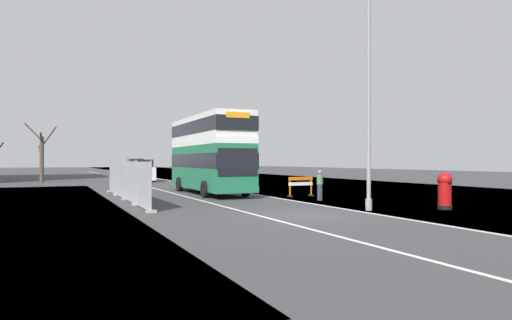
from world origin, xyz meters
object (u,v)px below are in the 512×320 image
Objects in this scene: pedestrian_at_kerb at (320,185)px; car_oncoming_near at (143,171)px; lamppost_foreground at (369,106)px; double_decker_bus at (209,153)px; roadworks_barrier at (301,184)px; car_receding_mid at (136,169)px; red_pillar_postbox at (445,189)px.

car_oncoming_near is at bearing 100.04° from pedestrian_at_kerb.
pedestrian_at_kerb is (0.77, 5.07, -3.72)m from lamppost_foreground.
double_decker_bus is 1.09× the size of lamppost_foreground.
car_receding_mid is at bearing 97.70° from roadworks_barrier.
pedestrian_at_kerb is at bearing 81.34° from lamppost_foreground.
car_receding_mid is (-6.44, 40.58, 0.21)m from red_pillar_postbox.
car_oncoming_near is 2.58× the size of pedestrian_at_kerb.
roadworks_barrier is (-2.16, 8.90, -0.15)m from red_pillar_postbox.
car_receding_mid is at bearing 99.02° from red_pillar_postbox.
double_decker_bus is 6.35× the size of pedestrian_at_kerb.
car_receding_mid reaches higher than pedestrian_at_kerb.
double_decker_bus is 12.99m from lamppost_foreground.
lamppost_foreground is 5.85× the size of red_pillar_postbox.
pedestrian_at_kerb is (3.86, -34.45, -0.28)m from car_receding_mid.
double_decker_bus reaches higher than red_pillar_postbox.
car_oncoming_near is 8.60m from car_receding_mid.
lamppost_foreground is (3.02, -12.49, 1.88)m from double_decker_bus.
car_receding_mid is at bearing 96.39° from pedestrian_at_kerb.
red_pillar_postbox is at bearing -80.98° from car_receding_mid.
red_pillar_postbox is 41.09m from car_receding_mid.
car_oncoming_near is at bearing 97.02° from lamppost_foreground.
roadworks_barrier is at bearing -77.77° from car_oncoming_near.
double_decker_bus is at bearing 117.08° from pedestrian_at_kerb.
red_pillar_postbox is 32.80m from car_oncoming_near.
lamppost_foreground is 31.38m from car_oncoming_near.
car_oncoming_near is at bearing -94.84° from car_receding_mid.
pedestrian_at_kerb is at bearing -98.74° from roadworks_barrier.
lamppost_foreground reaches higher than red_pillar_postbox.
lamppost_foreground is at bearing -85.54° from car_receding_mid.
lamppost_foreground is 2.25× the size of car_oncoming_near.
car_receding_mid reaches higher than roadworks_barrier.
double_decker_bus is 18.55m from car_oncoming_near.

